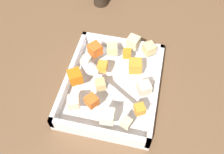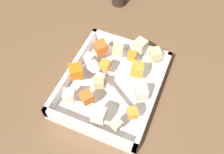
# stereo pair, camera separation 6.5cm
# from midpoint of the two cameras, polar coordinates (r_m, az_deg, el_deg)

# --- Properties ---
(ground_plane) EXTENTS (4.00, 4.00, 0.00)m
(ground_plane) POSITION_cam_midpoint_polar(r_m,az_deg,el_deg) (0.70, -3.12, -2.51)
(ground_plane) COLOR brown
(baking_dish) EXTENTS (0.30, 0.25, 0.05)m
(baking_dish) POSITION_cam_midpoint_polar(r_m,az_deg,el_deg) (0.69, -2.70, -2.33)
(baking_dish) COLOR silver
(baking_dish) RESTS_ON ground_plane
(carrot_chunk_near_left) EXTENTS (0.04, 0.04, 0.03)m
(carrot_chunk_near_left) POSITION_cam_midpoint_polar(r_m,az_deg,el_deg) (0.61, -7.77, -5.70)
(carrot_chunk_near_left) COLOR orange
(carrot_chunk_near_left) RESTS_ON baking_dish
(carrot_chunk_rim_edge) EXTENTS (0.05, 0.05, 0.03)m
(carrot_chunk_rim_edge) POSITION_cam_midpoint_polar(r_m,az_deg,el_deg) (0.65, -11.34, -0.10)
(carrot_chunk_rim_edge) COLOR orange
(carrot_chunk_rim_edge) RESTS_ON baking_dish
(carrot_chunk_mid_left) EXTENTS (0.03, 0.03, 0.02)m
(carrot_chunk_mid_left) POSITION_cam_midpoint_polar(r_m,az_deg,el_deg) (0.60, 3.30, -7.64)
(carrot_chunk_mid_left) COLOR orange
(carrot_chunk_mid_left) RESTS_ON baking_dish
(carrot_chunk_heap_top) EXTENTS (0.04, 0.04, 0.03)m
(carrot_chunk_heap_top) POSITION_cam_midpoint_polar(r_m,az_deg,el_deg) (0.66, 2.58, 2.39)
(carrot_chunk_heap_top) COLOR orange
(carrot_chunk_heap_top) RESTS_ON baking_dish
(carrot_chunk_front_center) EXTENTS (0.03, 0.03, 0.03)m
(carrot_chunk_front_center) POSITION_cam_midpoint_polar(r_m,az_deg,el_deg) (0.67, -4.99, 2.23)
(carrot_chunk_front_center) COLOR orange
(carrot_chunk_front_center) RESTS_ON baking_dish
(carrot_chunk_corner_ne) EXTENTS (0.05, 0.05, 0.03)m
(carrot_chunk_corner_ne) POSITION_cam_midpoint_polar(r_m,az_deg,el_deg) (0.70, -6.60, 6.16)
(carrot_chunk_corner_ne) COLOR orange
(carrot_chunk_corner_ne) RESTS_ON baking_dish
(carrot_chunk_near_spoon) EXTENTS (0.03, 0.03, 0.02)m
(carrot_chunk_near_spoon) POSITION_cam_midpoint_polar(r_m,az_deg,el_deg) (0.70, 0.79, 5.27)
(carrot_chunk_near_spoon) COLOR orange
(carrot_chunk_near_spoon) RESTS_ON baking_dish
(potato_chunk_center) EXTENTS (0.04, 0.04, 0.03)m
(potato_chunk_center) POSITION_cam_midpoint_polar(r_m,az_deg,el_deg) (0.62, -11.89, -5.87)
(potato_chunk_center) COLOR beige
(potato_chunk_center) RESTS_ON baking_dish
(potato_chunk_near_right) EXTENTS (0.03, 0.03, 0.03)m
(potato_chunk_near_right) POSITION_cam_midpoint_polar(r_m,az_deg,el_deg) (0.70, -2.60, 6.37)
(potato_chunk_near_right) COLOR #E0CC89
(potato_chunk_near_right) RESTS_ON baking_dish
(potato_chunk_mid_right) EXTENTS (0.04, 0.04, 0.03)m
(potato_chunk_mid_right) POSITION_cam_midpoint_polar(r_m,az_deg,el_deg) (0.71, 5.91, 6.33)
(potato_chunk_mid_right) COLOR #E0CC89
(potato_chunk_mid_right) RESTS_ON baking_dish
(potato_chunk_under_handle) EXTENTS (0.04, 0.04, 0.03)m
(potato_chunk_under_handle) POSITION_cam_midpoint_polar(r_m,az_deg,el_deg) (0.72, 2.30, 7.89)
(potato_chunk_under_handle) COLOR beige
(potato_chunk_under_handle) RESTS_ON baking_dish
(potato_chunk_back_center) EXTENTS (0.03, 0.03, 0.02)m
(potato_chunk_back_center) POSITION_cam_midpoint_polar(r_m,az_deg,el_deg) (0.68, -8.76, 3.39)
(potato_chunk_back_center) COLOR beige
(potato_chunk_back_center) RESTS_ON baking_dish
(potato_chunk_corner_sw) EXTENTS (0.03, 0.03, 0.02)m
(potato_chunk_corner_sw) POSITION_cam_midpoint_polar(r_m,az_deg,el_deg) (0.59, 0.13, -10.76)
(potato_chunk_corner_sw) COLOR beige
(potato_chunk_corner_sw) RESTS_ON baking_dish
(potato_chunk_far_left) EXTENTS (0.03, 0.03, 0.02)m
(potato_chunk_far_left) POSITION_cam_midpoint_polar(r_m,az_deg,el_deg) (0.64, -5.63, -1.94)
(potato_chunk_far_left) COLOR tan
(potato_chunk_far_left) RESTS_ON baking_dish
(potato_chunk_heap_side) EXTENTS (0.03, 0.03, 0.03)m
(potato_chunk_heap_side) POSITION_cam_midpoint_polar(r_m,az_deg,el_deg) (0.59, -4.29, -9.27)
(potato_chunk_heap_side) COLOR beige
(potato_chunk_heap_side) RESTS_ON baking_dish
(parsnip_chunk_corner_nw) EXTENTS (0.04, 0.04, 0.03)m
(parsnip_chunk_corner_nw) POSITION_cam_midpoint_polar(r_m,az_deg,el_deg) (0.63, 4.48, -2.73)
(parsnip_chunk_corner_nw) COLOR beige
(parsnip_chunk_corner_nw) RESTS_ON baking_dish
(serving_spoon) EXTENTS (0.13, 0.18, 0.02)m
(serving_spoon) POSITION_cam_midpoint_polar(r_m,az_deg,el_deg) (0.67, -7.17, 1.23)
(serving_spoon) COLOR silver
(serving_spoon) RESTS_ON baking_dish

